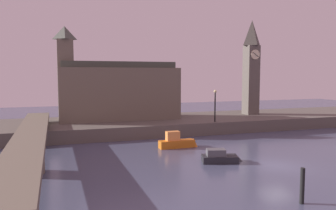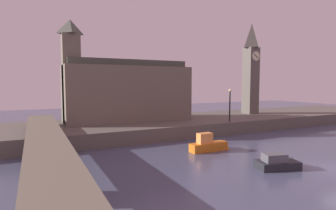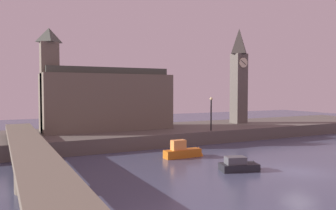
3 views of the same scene
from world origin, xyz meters
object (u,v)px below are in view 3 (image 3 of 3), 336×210
parliament_hall (104,99)px  streetlamp (211,110)px  boat_patrol_orange (185,151)px  clock_tower (239,74)px  boat_barge_dark (242,165)px

parliament_hall → streetlamp: size_ratio=3.88×
streetlamp → boat_patrol_orange: streetlamp is taller
clock_tower → streetlamp: 11.47m
clock_tower → parliament_hall: clock_tower is taller
streetlamp → boat_patrol_orange: 9.72m
parliament_hall → boat_patrol_orange: bearing=-71.5°
clock_tower → boat_patrol_orange: size_ratio=3.36×
parliament_hall → streetlamp: parliament_hall is taller
parliament_hall → streetlamp: (11.12, -6.59, -1.30)m
parliament_hall → streetlamp: bearing=-30.7°
streetlamp → clock_tower: bearing=33.7°
clock_tower → streetlamp: bearing=-146.3°
parliament_hall → boat_patrol_orange: parliament_hall is taller
boat_patrol_orange → streetlamp: bearing=40.3°
streetlamp → boat_barge_dark: size_ratio=1.02×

